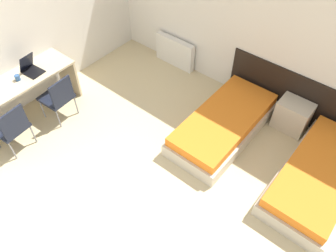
# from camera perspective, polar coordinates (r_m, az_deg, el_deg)

# --- Properties ---
(wall_back) EXTENTS (6.20, 0.05, 2.70)m
(wall_back) POSITION_cam_1_polar(r_m,az_deg,el_deg) (5.52, 13.36, 17.20)
(wall_back) COLOR silver
(wall_back) RESTS_ON ground_plane
(wall_left) EXTENTS (0.05, 5.21, 2.70)m
(wall_left) POSITION_cam_1_polar(r_m,az_deg,el_deg) (5.82, -22.77, 16.46)
(wall_left) COLOR silver
(wall_left) RESTS_ON ground_plane
(headboard_panel) EXTENTS (2.59, 0.03, 0.87)m
(headboard_panel) POSITION_cam_1_polar(r_m,az_deg,el_deg) (5.69, 22.24, 4.16)
(headboard_panel) COLOR black
(headboard_panel) RESTS_ON ground_plane
(bed_near_window) EXTENTS (0.93, 1.99, 0.39)m
(bed_near_window) POSITION_cam_1_polar(r_m,az_deg,el_deg) (5.31, 9.66, 0.30)
(bed_near_window) COLOR beige
(bed_near_window) RESTS_ON ground_plane
(bed_near_door) EXTENTS (0.93, 1.99, 0.39)m
(bed_near_door) POSITION_cam_1_polar(r_m,az_deg,el_deg) (5.07, 24.71, -7.98)
(bed_near_door) COLOR beige
(bed_near_door) RESTS_ON ground_plane
(nightstand) EXTENTS (0.52, 0.38, 0.52)m
(nightstand) POSITION_cam_1_polar(r_m,az_deg,el_deg) (5.64, 20.85, 1.70)
(nightstand) COLOR beige
(nightstand) RESTS_ON ground_plane
(radiator) EXTENTS (0.86, 0.12, 0.57)m
(radiator) POSITION_cam_1_polar(r_m,az_deg,el_deg) (6.57, 1.20, 12.77)
(radiator) COLOR silver
(radiator) RESTS_ON ground_plane
(desk) EXTENTS (0.61, 1.97, 0.77)m
(desk) POSITION_cam_1_polar(r_m,az_deg,el_deg) (5.70, -25.04, 5.42)
(desk) COLOR #C6B28E
(desk) RESTS_ON ground_plane
(chair_near_laptop) EXTENTS (0.48, 0.48, 0.84)m
(chair_near_laptop) POSITION_cam_1_polar(r_m,az_deg,el_deg) (5.58, -18.61, 4.94)
(chair_near_laptop) COLOR black
(chair_near_laptop) RESTS_ON ground_plane
(chair_near_notebook) EXTENTS (0.50, 0.50, 0.84)m
(chair_near_notebook) POSITION_cam_1_polar(r_m,az_deg,el_deg) (5.35, -25.65, -0.04)
(chair_near_notebook) COLOR black
(chair_near_notebook) RESTS_ON ground_plane
(laptop) EXTENTS (0.34, 0.28, 0.30)m
(laptop) POSITION_cam_1_polar(r_m,az_deg,el_deg) (5.67, -22.78, 9.24)
(laptop) COLOR black
(laptop) RESTS_ON desk
(mug) EXTENTS (0.08, 0.08, 0.09)m
(mug) POSITION_cam_1_polar(r_m,az_deg,el_deg) (5.59, -24.74, 7.65)
(mug) COLOR #2D5184
(mug) RESTS_ON desk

